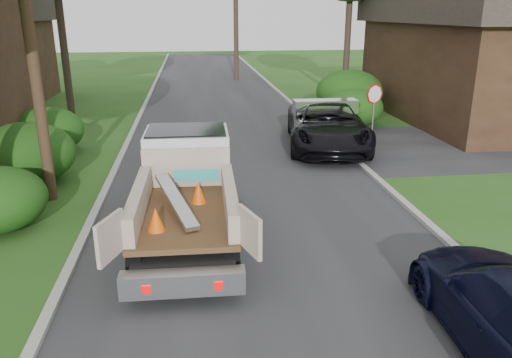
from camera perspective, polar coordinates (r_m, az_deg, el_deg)
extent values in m
plane|color=#234F16|center=(10.14, 2.17, -10.86)|extent=(120.00, 120.00, 0.00)
cube|color=#28282B|center=(19.41, -2.68, 3.70)|extent=(8.00, 90.00, 0.02)
cube|color=#9E9E99|center=(19.51, -14.79, 3.34)|extent=(0.20, 90.00, 0.12)
cube|color=#9E9E99|center=(20.14, 9.05, 4.19)|extent=(0.20, 90.00, 0.12)
cylinder|color=slate|center=(19.34, 13.16, 6.21)|extent=(0.06, 0.06, 2.00)
cylinder|color=#B20A0A|center=(19.15, 13.40, 9.43)|extent=(0.71, 0.32, 0.76)
cylinder|color=#382619|center=(14.27, -24.78, 17.05)|extent=(0.30, 0.30, 10.00)
cube|color=#332015|center=(27.08, 25.57, 11.02)|extent=(9.00, 12.00, 4.50)
cube|color=#332B26|center=(26.94, 26.51, 17.42)|extent=(9.72, 12.96, 1.60)
ellipsoid|color=#173C0D|center=(16.50, -24.75, 2.65)|extent=(2.86, 2.86, 1.87)
ellipsoid|color=#173C0D|center=(19.87, -22.74, 5.13)|extent=(2.60, 2.60, 1.70)
ellipsoid|color=#173C0D|center=(23.27, 11.16, 8.00)|extent=(2.60, 2.60, 1.70)
ellipsoid|color=#173C0D|center=(26.26, 10.62, 9.77)|extent=(3.38, 3.38, 2.21)
cylinder|color=#2D2119|center=(26.40, -21.40, 16.32)|extent=(0.36, 0.36, 9.00)
cylinder|color=#2D2119|center=(30.09, 10.50, 16.89)|extent=(0.36, 0.36, 8.50)
cylinder|color=#2D2119|center=(38.86, -2.33, 19.32)|extent=(0.36, 0.36, 11.00)
cylinder|color=black|center=(12.99, -11.62, -2.35)|extent=(0.30, 0.85, 0.85)
cylinder|color=black|center=(12.93, -3.70, -2.10)|extent=(0.30, 0.85, 0.85)
cylinder|color=black|center=(9.75, -13.50, -9.84)|extent=(0.30, 0.85, 0.85)
cylinder|color=black|center=(9.67, -2.78, -9.57)|extent=(0.30, 0.85, 0.85)
cube|color=black|center=(11.30, -7.90, -4.51)|extent=(2.02, 5.51, 0.23)
cube|color=silver|center=(12.89, -7.83, 2.33)|extent=(2.11, 1.75, 1.46)
cube|color=black|center=(12.75, -7.93, 4.56)|extent=(1.97, 1.60, 0.52)
cube|color=#472D19|center=(10.55, -8.08, -4.12)|extent=(2.16, 3.44, 0.11)
cube|color=beige|center=(11.97, -7.95, 1.29)|extent=(2.07, 0.15, 0.94)
cube|color=beige|center=(10.52, -13.30, -2.60)|extent=(0.31, 3.21, 0.57)
cube|color=beige|center=(10.43, -2.99, -2.28)|extent=(0.31, 3.21, 0.57)
cube|color=silver|center=(8.92, -8.35, -11.65)|extent=(2.17, 0.38, 0.42)
cube|color=#B20505|center=(8.83, -12.45, -12.26)|extent=(0.15, 0.04, 0.15)
cube|color=#B20505|center=(8.77, -4.30, -12.08)|extent=(0.15, 0.04, 0.15)
cube|color=beige|center=(8.80, -16.31, -6.47)|extent=(0.38, 0.82, 0.75)
cube|color=beige|center=(8.67, -0.75, -6.05)|extent=(0.34, 0.83, 0.75)
cube|color=silver|center=(10.53, -9.17, -2.35)|extent=(0.97, 2.42, 0.43)
cone|color=#F2590A|center=(9.70, -11.38, -4.54)|extent=(0.35, 0.35, 0.47)
cone|color=#F2590A|center=(10.96, -6.59, -1.53)|extent=(0.35, 0.35, 0.47)
cube|color=#148C84|center=(11.78, -6.81, 0.38)|extent=(1.04, 0.12, 0.27)
imported|color=black|center=(19.35, 8.15, 6.11)|extent=(3.86, 6.62, 1.73)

